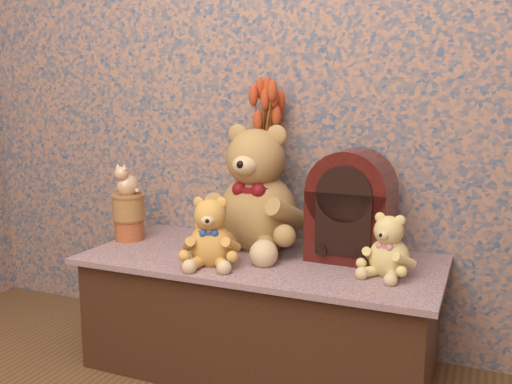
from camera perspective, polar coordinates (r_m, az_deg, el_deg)
display_shelf at (r=2.03m, az=0.57°, el=-12.32°), size 1.25×0.59×0.41m
teddy_large at (r=2.03m, az=0.23°, el=1.01°), size 0.40×0.48×0.49m
teddy_medium at (r=1.85m, az=-4.71°, el=-3.75°), size 0.26×0.29×0.25m
teddy_small at (r=1.78m, az=13.68°, el=-5.08°), size 0.22×0.24×0.21m
cathedral_radio at (r=1.92m, az=9.87°, el=-1.31°), size 0.28×0.21×0.38m
ceramic_vase at (r=2.14m, az=1.10°, el=-2.71°), size 0.14×0.14×0.19m
dried_stalks at (r=2.10m, az=1.12°, el=4.88°), size 0.26×0.26×0.38m
biscuit_tin_lower at (r=2.24m, az=-12.98°, el=-3.79°), size 0.11×0.11×0.08m
biscuit_tin_upper at (r=2.22m, az=-13.07°, el=-1.53°), size 0.15×0.15×0.10m
cat_figurine at (r=2.20m, az=-13.18°, el=1.36°), size 0.11×0.11×0.13m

